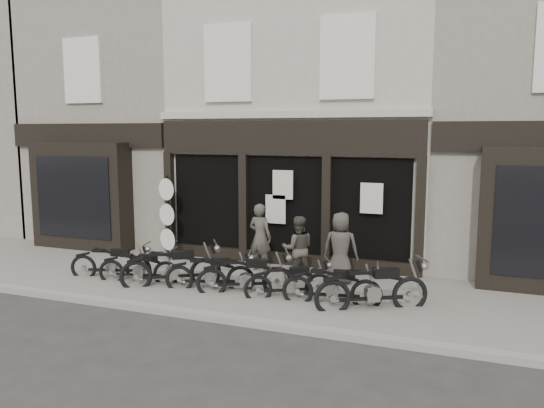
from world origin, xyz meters
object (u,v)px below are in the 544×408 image
(motorcycle_0, at_px, (112,266))
(motorcycle_7, at_px, (373,292))
(motorcycle_3, at_px, (211,277))
(advert_sign_post, at_px, (168,221))
(motorcycle_2, at_px, (172,271))
(motorcycle_1, at_px, (140,271))
(motorcycle_4, at_px, (246,279))
(man_centre, at_px, (298,249))
(man_left, at_px, (260,237))
(motorcycle_5, at_px, (290,285))
(motorcycle_6, at_px, (333,290))
(man_right, at_px, (341,248))

(motorcycle_0, bearing_deg, motorcycle_7, -16.36)
(motorcycle_3, distance_m, advert_sign_post, 3.15)
(motorcycle_2, distance_m, advert_sign_post, 2.58)
(motorcycle_1, height_order, motorcycle_2, motorcycle_2)
(motorcycle_4, relative_size, man_centre, 1.27)
(advert_sign_post, bearing_deg, motorcycle_4, -14.23)
(man_left, xyz_separation_m, advert_sign_post, (-2.78, 0.14, 0.21))
(motorcycle_1, distance_m, motorcycle_4, 2.67)
(motorcycle_3, relative_size, motorcycle_7, 0.91)
(motorcycle_4, xyz_separation_m, man_left, (-0.38, 1.79, 0.57))
(motorcycle_3, distance_m, motorcycle_7, 3.65)
(motorcycle_7, distance_m, man_left, 3.76)
(motorcycle_1, xyz_separation_m, motorcycle_5, (3.68, 0.15, -0.01))
(motorcycle_3, height_order, motorcycle_5, motorcycle_3)
(man_left, distance_m, man_centre, 1.31)
(motorcycle_2, distance_m, man_left, 2.43)
(motorcycle_4, xyz_separation_m, motorcycle_6, (1.98, -0.07, -0.01))
(motorcycle_3, relative_size, man_centre, 1.26)
(motorcycle_1, distance_m, man_right, 4.74)
(advert_sign_post, bearing_deg, motorcycle_2, -38.94)
(motorcycle_6, distance_m, man_left, 3.07)
(motorcycle_7, xyz_separation_m, man_centre, (-2.01, 1.35, 0.45))
(motorcycle_3, xyz_separation_m, man_left, (0.45, 1.83, 0.59))
(motorcycle_3, xyz_separation_m, advert_sign_post, (-2.32, 1.97, 0.80))
(motorcycle_4, distance_m, man_centre, 1.54)
(motorcycle_6, bearing_deg, man_left, 132.20)
(motorcycle_2, height_order, man_centre, man_centre)
(motorcycle_6, xyz_separation_m, motorcycle_7, (0.83, -0.05, 0.05))
(motorcycle_4, bearing_deg, advert_sign_post, 122.95)
(motorcycle_0, bearing_deg, motorcycle_4, -15.01)
(motorcycle_6, relative_size, man_left, 1.20)
(motorcycle_2, bearing_deg, motorcycle_5, -29.55)
(motorcycle_0, relative_size, motorcycle_7, 0.93)
(advert_sign_post, bearing_deg, man_centre, 7.11)
(motorcycle_5, height_order, man_centre, man_centre)
(motorcycle_0, relative_size, motorcycle_1, 1.03)
(motorcycle_6, bearing_deg, motorcycle_3, 169.78)
(motorcycle_5, distance_m, man_right, 1.67)
(motorcycle_2, xyz_separation_m, man_left, (1.40, 1.91, 0.54))
(motorcycle_1, distance_m, motorcycle_7, 5.48)
(man_centre, distance_m, man_right, 1.00)
(motorcycle_2, xyz_separation_m, motorcycle_6, (3.76, 0.05, -0.04))
(motorcycle_6, bearing_deg, motorcycle_4, 168.34)
(motorcycle_1, bearing_deg, motorcycle_7, -13.67)
(motorcycle_5, relative_size, advert_sign_post, 0.72)
(motorcycle_4, bearing_deg, motorcycle_5, -24.71)
(motorcycle_3, distance_m, man_centre, 2.13)
(motorcycle_2, xyz_separation_m, motorcycle_4, (1.78, 0.12, -0.03))
(motorcycle_0, distance_m, motorcycle_2, 1.75)
(motorcycle_7, bearing_deg, man_left, 120.41)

